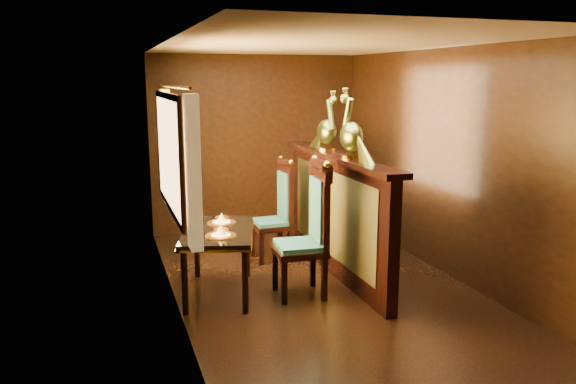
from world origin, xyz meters
The scene contains 8 objects.
ground centered at (0.00, 0.00, 0.00)m, with size 5.00×5.00×0.00m, color black.
room_shell centered at (-0.09, 0.02, 1.58)m, with size 3.04×5.04×2.52m.
partition centered at (0.32, 0.30, 0.71)m, with size 0.26×2.70×1.36m.
dining_table centered at (-1.05, 0.13, 0.61)m, with size 0.99×1.30×0.88m.
chair_left centered at (-0.16, -0.18, 0.73)m, with size 0.54×0.56×1.40m.
chair_right centered at (-0.11, 1.04, 0.65)m, with size 0.45×0.50×1.24m.
peacock_left centered at (0.33, -0.03, 1.72)m, with size 0.23×0.60×0.72m, color #1A4E34, non-canonical shape.
peacock_right centered at (0.33, 0.63, 1.70)m, with size 0.21×0.57×0.68m, color #1A4E34, non-canonical shape.
Camera 1 is at (-2.10, -5.27, 2.17)m, focal length 35.00 mm.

